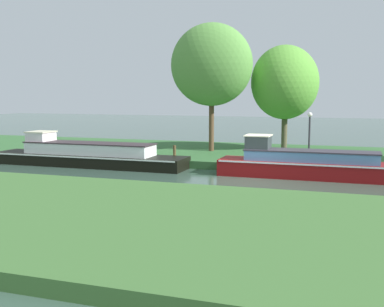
% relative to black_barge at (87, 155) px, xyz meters
% --- Properties ---
extents(ground_plane, '(120.00, 120.00, 0.00)m').
position_rel_black_barge_xyz_m(ground_plane, '(9.14, -1.20, -0.57)').
color(ground_plane, '#395446').
extents(riverbank_far, '(72.00, 10.00, 0.40)m').
position_rel_black_barge_xyz_m(riverbank_far, '(9.14, 5.80, -0.37)').
color(riverbank_far, '#326231').
rests_on(riverbank_far, ground_plane).
extents(riverbank_near, '(72.00, 10.00, 0.40)m').
position_rel_black_barge_xyz_m(riverbank_near, '(9.14, -10.20, -0.37)').
color(riverbank_near, '#3D6931').
rests_on(riverbank_near, ground_plane).
extents(black_barge, '(10.94, 2.07, 1.80)m').
position_rel_black_barge_xyz_m(black_barge, '(0.00, 0.00, 0.00)').
color(black_barge, black).
rests_on(black_barge, ground_plane).
extents(maroon_narrowboat, '(8.70, 1.80, 1.93)m').
position_rel_black_barge_xyz_m(maroon_narrowboat, '(11.78, 0.00, 0.05)').
color(maroon_narrowboat, maroon).
rests_on(maroon_narrowboat, ground_plane).
extents(willow_tree_left, '(4.98, 3.44, 7.63)m').
position_rel_black_barge_xyz_m(willow_tree_left, '(5.35, 5.42, 4.99)').
color(willow_tree_left, brown).
rests_on(willow_tree_left, riverbank_far).
extents(willow_tree_centre, '(4.14, 4.60, 6.43)m').
position_rel_black_barge_xyz_m(willow_tree_centre, '(9.40, 7.74, 3.97)').
color(willow_tree_centre, brown).
rests_on(willow_tree_centre, riverbank_far).
extents(lamp_post, '(0.24, 0.24, 2.53)m').
position_rel_black_barge_xyz_m(lamp_post, '(11.43, 2.39, 1.45)').
color(lamp_post, '#333338').
rests_on(lamp_post, riverbank_far).
extents(mooring_post_near, '(0.14, 0.14, 0.75)m').
position_rel_black_barge_xyz_m(mooring_post_near, '(14.58, 1.47, 0.21)').
color(mooring_post_near, '#4D3829').
rests_on(mooring_post_near, riverbank_far).
extents(mooring_post_far, '(0.16, 0.16, 0.71)m').
position_rel_black_barge_xyz_m(mooring_post_far, '(4.49, 1.47, 0.19)').
color(mooring_post_far, '#4D3D24').
rests_on(mooring_post_far, riverbank_far).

